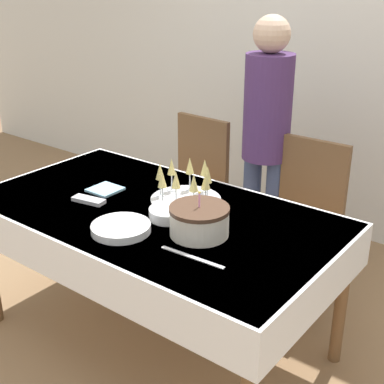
# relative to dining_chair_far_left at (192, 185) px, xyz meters

# --- Properties ---
(ground_plane) EXTENTS (12.00, 12.00, 0.00)m
(ground_plane) POSITION_rel_dining_chair_far_left_xyz_m (0.39, -0.81, -0.52)
(ground_plane) COLOR #93704C
(wall_back) EXTENTS (8.00, 0.05, 2.70)m
(wall_back) POSITION_rel_dining_chair_far_left_xyz_m (0.39, 0.98, 0.83)
(wall_back) COLOR silver
(wall_back) RESTS_ON ground_plane
(dining_table) EXTENTS (1.78, 0.99, 0.75)m
(dining_table) POSITION_rel_dining_chair_far_left_xyz_m (0.39, -0.81, 0.13)
(dining_table) COLOR white
(dining_table) RESTS_ON ground_plane
(dining_chair_far_left) EXTENTS (0.44, 0.44, 0.95)m
(dining_chair_far_left) POSITION_rel_dining_chair_far_left_xyz_m (0.00, 0.00, 0.00)
(dining_chair_far_left) COLOR brown
(dining_chair_far_left) RESTS_ON ground_plane
(dining_chair_far_right) EXTENTS (0.42, 0.42, 0.95)m
(dining_chair_far_right) POSITION_rel_dining_chair_far_left_xyz_m (0.78, 0.00, 0.00)
(dining_chair_far_right) COLOR brown
(dining_chair_far_right) RESTS_ON ground_plane
(birthday_cake) EXTENTS (0.26, 0.26, 0.20)m
(birthday_cake) POSITION_rel_dining_chair_far_left_xyz_m (0.72, -0.88, 0.30)
(birthday_cake) COLOR silver
(birthday_cake) RESTS_ON dining_table
(champagne_tray) EXTENTS (0.35, 0.35, 0.18)m
(champagne_tray) POSITION_rel_dining_chair_far_left_xyz_m (0.44, -0.62, 0.32)
(champagne_tray) COLOR silver
(champagne_tray) RESTS_ON dining_table
(plate_stack_main) EXTENTS (0.26, 0.26, 0.03)m
(plate_stack_main) POSITION_rel_dining_chair_far_left_xyz_m (0.43, -1.07, 0.25)
(plate_stack_main) COLOR white
(plate_stack_main) RESTS_ON dining_table
(plate_stack_dessert) EXTENTS (0.19, 0.19, 0.05)m
(plate_stack_dessert) POSITION_rel_dining_chair_far_left_xyz_m (0.51, -0.84, 0.26)
(plate_stack_dessert) COLOR white
(plate_stack_dessert) RESTS_ON dining_table
(cake_knife) EXTENTS (0.30, 0.03, 0.00)m
(cake_knife) POSITION_rel_dining_chair_far_left_xyz_m (0.82, -1.06, 0.24)
(cake_knife) COLOR silver
(cake_knife) RESTS_ON dining_table
(fork_pile) EXTENTS (0.18, 0.09, 0.02)m
(fork_pile) POSITION_rel_dining_chair_far_left_xyz_m (0.08, -0.94, 0.25)
(fork_pile) COLOR silver
(fork_pile) RESTS_ON dining_table
(napkin_pile) EXTENTS (0.15, 0.15, 0.01)m
(napkin_pile) POSITION_rel_dining_chair_far_left_xyz_m (0.04, -0.79, 0.24)
(napkin_pile) COLOR #8CC6E0
(napkin_pile) RESTS_ON dining_table
(person_standing) EXTENTS (0.28, 0.28, 1.59)m
(person_standing) POSITION_rel_dining_chair_far_left_xyz_m (0.46, 0.12, 0.44)
(person_standing) COLOR #3F4C72
(person_standing) RESTS_ON ground_plane
(gift_bag) EXTENTS (0.23, 0.14, 0.23)m
(gift_bag) POSITION_rel_dining_chair_far_left_xyz_m (-0.92, -0.57, -0.40)
(gift_bag) COLOR #4CA5D8
(gift_bag) RESTS_ON ground_plane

